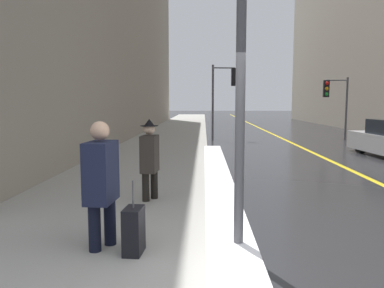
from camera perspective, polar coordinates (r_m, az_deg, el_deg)
ground_plane at (r=4.16m, az=4.06°, el=-20.99°), size 160.00×160.00×0.00m
sidewalk_slab at (r=18.88m, az=-3.82°, el=0.59°), size 4.00×80.00×0.01m
road_centre_stripe at (r=19.24m, az=14.26°, el=0.50°), size 0.16×80.00×0.00m
snow_bank_curb at (r=9.15m, az=3.96°, el=-5.19°), size 0.63×12.19×0.15m
building_facade_left at (r=25.23m, az=-14.76°, el=18.45°), size 6.00×36.00×14.54m
lamp_post at (r=4.65m, az=7.50°, el=15.35°), size 0.28×0.28×4.35m
traffic_light_near at (r=19.23m, az=5.21°, el=8.81°), size 1.31×0.41×3.78m
traffic_light_far at (r=21.62m, az=20.74°, el=7.06°), size 1.31×0.32×3.23m
pedestrian_nearside at (r=4.98m, az=-13.63°, el=-5.20°), size 0.36×0.76×1.67m
pedestrian_in_fedora at (r=7.28m, az=-6.47°, el=-1.88°), size 0.34×0.51×1.59m
rolling_suitcase at (r=4.88m, az=-8.87°, el=-12.96°), size 0.25×0.38×0.95m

